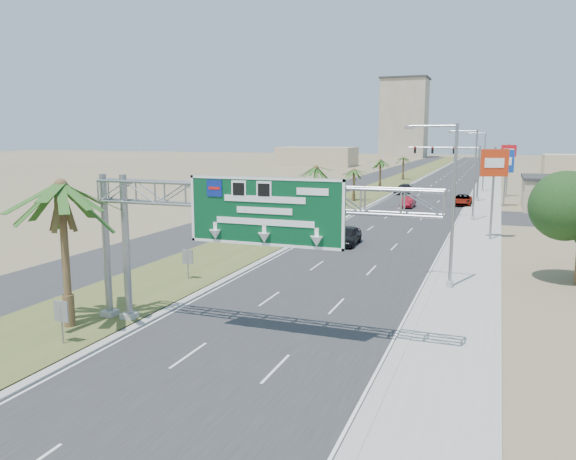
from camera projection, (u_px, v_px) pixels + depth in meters
The scene contains 27 objects.
ground at pixel (127, 449), 16.74m from camera, with size 600.00×600.00×0.00m, color #8C7A59.
road at pixel (448, 181), 118.34m from camera, with size 12.00×300.00×0.02m, color #28282B.
sidewalk_right at pixel (491, 182), 115.38m from camera, with size 4.00×300.00×0.10m, color #9E9B93.
median_grass at pixel (400, 180), 121.79m from camera, with size 7.00×300.00×0.12m, color #4D5927.
opposing_road at pixel (369, 179), 124.23m from camera, with size 8.00×300.00×0.02m, color #28282B.
sign_gantry at pixel (236, 208), 25.29m from camera, with size 16.75×1.24×7.50m.
palm_near at pixel (61, 186), 26.18m from camera, with size 5.70×5.70×8.35m.
palm_row_b at pixel (260, 187), 48.79m from camera, with size 3.99×3.99×5.95m.
palm_row_c at pixel (316, 169), 63.44m from camera, with size 3.99×3.99×6.75m.
palm_row_d at pixel (354, 171), 80.27m from camera, with size 3.99×3.99×5.45m.
palm_row_e at pixel (381, 161), 97.71m from camera, with size 3.99×3.99×6.15m.
palm_row_f at pixel (403, 158), 120.86m from camera, with size 3.99×3.99×5.75m.
streetlight_near at pixel (450, 213), 33.76m from camera, with size 3.27×0.44×10.00m.
streetlight_mid at pixel (473, 179), 61.47m from camera, with size 3.27×0.44×10.00m.
streetlight_far at pixel (483, 164), 94.72m from camera, with size 3.27×0.44×10.00m.
signal_mast at pixel (464, 168), 80.63m from camera, with size 10.28×0.71×8.00m.
median_signback_a at pixel (61, 315), 24.75m from camera, with size 0.75×0.08×2.08m.
median_signback_b at pixel (188, 259), 36.07m from camera, with size 0.75×0.08×2.08m.
tower_distant at pixel (404, 119), 255.87m from camera, with size 20.00×16.00×35.00m, color gray.
building_distant_left at pixel (317, 157), 179.62m from camera, with size 24.00×14.00×6.00m, color tan.
car_left_lane at pixel (347, 236), 48.24m from camera, with size 1.90×4.73×1.61m, color black.
car_mid_lane at pixel (408, 202), 74.02m from camera, with size 1.50×4.29×1.41m, color maroon.
car_right_lane at pixel (462, 200), 76.17m from camera, with size 2.41×5.22×1.45m, color gray.
car_far at pixel (403, 189), 91.47m from camera, with size 2.13×5.24×1.52m, color black.
pole_sign_red_near at pixel (494, 168), 49.55m from camera, with size 2.38×1.01×8.35m.
pole_sign_blue at pixel (506, 164), 74.02m from camera, with size 2.01×0.77×7.75m.
pole_sign_red_far at pixel (509, 155), 85.92m from camera, with size 2.21×0.84×8.21m.
Camera 1 is at (9.94, -12.76, 9.20)m, focal length 35.00 mm.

